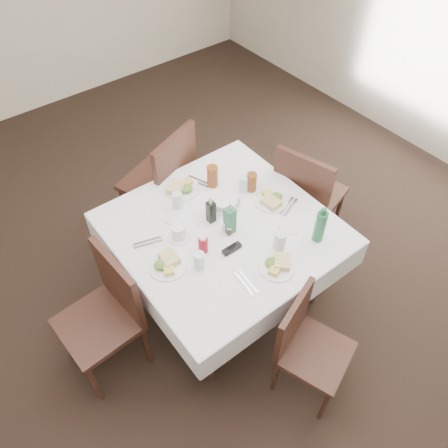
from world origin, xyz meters
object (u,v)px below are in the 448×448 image
at_px(chair_east, 306,192).
at_px(bread_basket, 224,202).
at_px(water_w, 199,261).
at_px(ketchup_bottle, 203,244).
at_px(oil_cruet_green, 230,219).
at_px(water_n, 178,201).
at_px(water_s, 280,241).
at_px(chair_west, 108,309).
at_px(oil_cruet_dark, 211,211).
at_px(green_bottle, 320,226).
at_px(coffee_mug, 179,233).
at_px(water_e, 244,184).
at_px(chair_north, 165,177).
at_px(chair_south, 305,341).
at_px(dining_table, 223,234).

bearing_deg(chair_east, bread_basket, 169.71).
height_order(water_w, ketchup_bottle, ketchup_bottle).
bearing_deg(ketchup_bottle, oil_cruet_green, 6.33).
xyz_separation_m(water_w, ketchup_bottle, (0.09, 0.09, 0.00)).
height_order(water_n, water_s, water_s).
relative_size(chair_west, oil_cruet_dark, 4.52).
height_order(water_w, green_bottle, green_bottle).
bearing_deg(chair_east, oil_cruet_green, -174.51).
height_order(water_n, bread_basket, water_n).
xyz_separation_m(water_w, coffee_mug, (0.03, 0.28, -0.01)).
xyz_separation_m(water_e, oil_cruet_green, (-0.33, -0.25, 0.05)).
xyz_separation_m(oil_cruet_green, coffee_mug, (-0.29, 0.16, -0.07)).
bearing_deg(oil_cruet_dark, bread_basket, 19.93).
xyz_separation_m(chair_north, coffee_mug, (-0.34, -0.72, 0.22)).
height_order(ketchup_bottle, green_bottle, green_bottle).
bearing_deg(bread_basket, chair_east, -10.29).
height_order(chair_west, ketchup_bottle, chair_west).
distance_m(chair_north, water_n, 0.57).
bearing_deg(coffee_mug, water_e, 8.02).
distance_m(water_e, green_bottle, 0.66).
bearing_deg(bread_basket, ketchup_bottle, -146.43).
relative_size(chair_west, water_n, 7.56).
distance_m(chair_east, water_w, 1.21).
bearing_deg(coffee_mug, chair_south, -75.09).
bearing_deg(chair_west, water_s, -21.67).
bearing_deg(bread_basket, green_bottle, -64.82).
relative_size(dining_table, chair_east, 1.40).
xyz_separation_m(chair_east, coffee_mug, (-1.13, 0.08, 0.24)).
relative_size(water_w, green_bottle, 0.45).
xyz_separation_m(chair_east, water_s, (-0.68, -0.39, 0.27)).
xyz_separation_m(chair_west, ketchup_bottle, (0.66, -0.13, 0.28)).
bearing_deg(chair_west, oil_cruet_green, -6.69).
bearing_deg(green_bottle, water_e, 97.28).
distance_m(chair_north, ketchup_bottle, 0.98).
xyz_separation_m(water_s, oil_cruet_green, (-0.16, 0.31, 0.04)).
distance_m(water_e, oil_cruet_dark, 0.38).
bearing_deg(ketchup_bottle, water_n, 77.81).
distance_m(chair_west, green_bottle, 1.44).
xyz_separation_m(dining_table, water_w, (-0.32, -0.18, 0.14)).
distance_m(chair_south, water_n, 1.24).
relative_size(water_n, green_bottle, 0.46).
relative_size(chair_east, water_n, 7.78).
xyz_separation_m(chair_east, ketchup_bottle, (-1.07, -0.11, 0.26)).
height_order(water_s, green_bottle, green_bottle).
xyz_separation_m(chair_north, bread_basket, (0.08, -0.67, 0.20)).
relative_size(dining_table, water_s, 9.60).
height_order(oil_cruet_green, ketchup_bottle, oil_cruet_green).
relative_size(chair_south, green_bottle, 3.06).
bearing_deg(ketchup_bottle, chair_south, -75.82).
distance_m(chair_south, green_bottle, 0.72).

